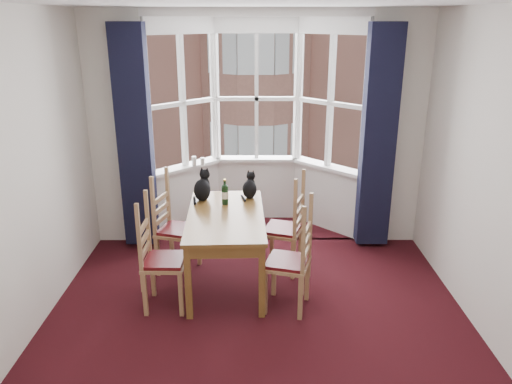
{
  "coord_description": "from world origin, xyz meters",
  "views": [
    {
      "loc": [
        -0.02,
        -3.62,
        2.69
      ],
      "look_at": [
        -0.01,
        1.05,
        1.05
      ],
      "focal_mm": 35.0,
      "sensor_mm": 36.0,
      "label": 1
    }
  ],
  "objects_px": {
    "chair_left_near": "(155,262)",
    "wine_bottle": "(225,193)",
    "chair_right_near": "(297,265)",
    "chair_right_far": "(290,231)",
    "candle_short": "(203,161)",
    "cat_left": "(203,188)",
    "chair_left_far": "(170,230)",
    "candle_tall": "(194,161)",
    "cat_right": "(250,188)",
    "dining_table": "(226,223)"
  },
  "relations": [
    {
      "from": "chair_left_near",
      "to": "wine_bottle",
      "type": "relative_size",
      "value": 3.26
    },
    {
      "from": "chair_right_near",
      "to": "chair_right_far",
      "type": "height_order",
      "value": "same"
    },
    {
      "from": "wine_bottle",
      "to": "candle_short",
      "type": "xyz_separation_m",
      "value": [
        -0.36,
        1.2,
        0.02
      ]
    },
    {
      "from": "cat_left",
      "to": "wine_bottle",
      "type": "relative_size",
      "value": 1.27
    },
    {
      "from": "chair_left_far",
      "to": "candle_short",
      "type": "bearing_deg",
      "value": 78.04
    },
    {
      "from": "chair_left_near",
      "to": "cat_left",
      "type": "relative_size",
      "value": 2.56
    },
    {
      "from": "wine_bottle",
      "to": "candle_short",
      "type": "relative_size",
      "value": 2.86
    },
    {
      "from": "chair_right_near",
      "to": "candle_tall",
      "type": "xyz_separation_m",
      "value": [
        -1.18,
        1.99,
        0.46
      ]
    },
    {
      "from": "candle_short",
      "to": "cat_right",
      "type": "bearing_deg",
      "value": -57.6
    },
    {
      "from": "cat_right",
      "to": "chair_left_far",
      "type": "bearing_deg",
      "value": -166.11
    },
    {
      "from": "cat_left",
      "to": "chair_right_near",
      "type": "bearing_deg",
      "value": -44.71
    },
    {
      "from": "chair_left_far",
      "to": "candle_tall",
      "type": "relative_size",
      "value": 7.4
    },
    {
      "from": "candle_short",
      "to": "wine_bottle",
      "type": "bearing_deg",
      "value": -73.27
    },
    {
      "from": "chair_left_far",
      "to": "chair_right_far",
      "type": "height_order",
      "value": "same"
    },
    {
      "from": "chair_right_near",
      "to": "chair_left_near",
      "type": "bearing_deg",
      "value": 177.81
    },
    {
      "from": "chair_left_near",
      "to": "chair_left_far",
      "type": "xyz_separation_m",
      "value": [
        0.02,
        0.76,
        0.0
      ]
    },
    {
      "from": "dining_table",
      "to": "chair_left_near",
      "type": "bearing_deg",
      "value": -144.26
    },
    {
      "from": "dining_table",
      "to": "wine_bottle",
      "type": "relative_size",
      "value": 5.27
    },
    {
      "from": "chair_right_far",
      "to": "cat_right",
      "type": "relative_size",
      "value": 2.98
    },
    {
      "from": "chair_right_far",
      "to": "cat_left",
      "type": "xyz_separation_m",
      "value": [
        -0.97,
        0.19,
        0.44
      ]
    },
    {
      "from": "chair_right_near",
      "to": "cat_left",
      "type": "distance_m",
      "value": 1.44
    },
    {
      "from": "chair_left_near",
      "to": "cat_left",
      "type": "bearing_deg",
      "value": 67.51
    },
    {
      "from": "cat_left",
      "to": "candle_tall",
      "type": "xyz_separation_m",
      "value": [
        -0.21,
        1.02,
        0.02
      ]
    },
    {
      "from": "dining_table",
      "to": "chair_left_far",
      "type": "height_order",
      "value": "chair_left_far"
    },
    {
      "from": "chair_right_near",
      "to": "cat_right",
      "type": "relative_size",
      "value": 2.98
    },
    {
      "from": "chair_right_far",
      "to": "candle_tall",
      "type": "bearing_deg",
      "value": 134.22
    },
    {
      "from": "chair_left_far",
      "to": "candle_short",
      "type": "xyz_separation_m",
      "value": [
        0.25,
        1.2,
        0.45
      ]
    },
    {
      "from": "chair_right_far",
      "to": "candle_short",
      "type": "bearing_deg",
      "value": 130.85
    },
    {
      "from": "wine_bottle",
      "to": "chair_left_near",
      "type": "bearing_deg",
      "value": -129.55
    },
    {
      "from": "dining_table",
      "to": "chair_right_near",
      "type": "relative_size",
      "value": 1.62
    },
    {
      "from": "chair_left_far",
      "to": "candle_tall",
      "type": "xyz_separation_m",
      "value": [
        0.15,
        1.17,
        0.46
      ]
    },
    {
      "from": "chair_left_near",
      "to": "chair_left_far",
      "type": "bearing_deg",
      "value": 88.63
    },
    {
      "from": "dining_table",
      "to": "chair_right_far",
      "type": "distance_m",
      "value": 0.77
    },
    {
      "from": "chair_right_near",
      "to": "cat_right",
      "type": "distance_m",
      "value": 1.2
    },
    {
      "from": "chair_right_near",
      "to": "chair_right_far",
      "type": "relative_size",
      "value": 1.0
    },
    {
      "from": "cat_left",
      "to": "wine_bottle",
      "type": "xyz_separation_m",
      "value": [
        0.26,
        -0.15,
        -0.01
      ]
    },
    {
      "from": "chair_left_far",
      "to": "cat_left",
      "type": "relative_size",
      "value": 2.56
    },
    {
      "from": "chair_left_far",
      "to": "candle_short",
      "type": "height_order",
      "value": "candle_short"
    },
    {
      "from": "dining_table",
      "to": "candle_short",
      "type": "height_order",
      "value": "candle_short"
    },
    {
      "from": "dining_table",
      "to": "wine_bottle",
      "type": "bearing_deg",
      "value": 94.16
    },
    {
      "from": "chair_left_near",
      "to": "candle_tall",
      "type": "bearing_deg",
      "value": 85.04
    },
    {
      "from": "dining_table",
      "to": "candle_tall",
      "type": "bearing_deg",
      "value": 108.39
    },
    {
      "from": "dining_table",
      "to": "chair_left_far",
      "type": "xyz_separation_m",
      "value": [
        -0.64,
        0.29,
        -0.21
      ]
    },
    {
      "from": "cat_left",
      "to": "cat_right",
      "type": "height_order",
      "value": "cat_left"
    },
    {
      "from": "chair_right_near",
      "to": "cat_left",
      "type": "height_order",
      "value": "cat_left"
    },
    {
      "from": "cat_left",
      "to": "candle_short",
      "type": "distance_m",
      "value": 1.06
    },
    {
      "from": "cat_left",
      "to": "chair_left_far",
      "type": "bearing_deg",
      "value": -157.31
    },
    {
      "from": "chair_left_near",
      "to": "candle_tall",
      "type": "relative_size",
      "value": 7.4
    },
    {
      "from": "dining_table",
      "to": "chair_right_far",
      "type": "xyz_separation_m",
      "value": [
        0.69,
        0.25,
        -0.21
      ]
    },
    {
      "from": "chair_left_far",
      "to": "candle_short",
      "type": "distance_m",
      "value": 1.31
    }
  ]
}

